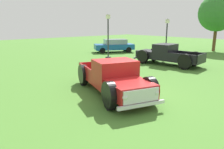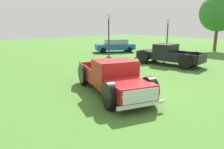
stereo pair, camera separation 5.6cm
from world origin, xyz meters
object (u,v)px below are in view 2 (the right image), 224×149
Objects in this scene: lamp_post_near at (109,36)px; oak_tree_east at (219,13)px; pickup_truck_behind_left at (165,55)px; lamp_post_far at (167,37)px; pickup_truck_foreground at (115,79)px; sedan_distant_a at (115,45)px.

lamp_post_near is 14.19m from oak_tree_east.
pickup_truck_behind_left is 12.23m from oak_tree_east.
oak_tree_east reaches higher than lamp_post_far.
lamp_post_near reaches higher than pickup_truck_behind_left.
pickup_truck_behind_left is (-3.16, 8.10, 0.00)m from pickup_truck_foreground.
lamp_post_near is 5.76m from lamp_post_far.
oak_tree_east is (3.56, 13.54, 2.29)m from lamp_post_near.
oak_tree_east reaches higher than sedan_distant_a.
pickup_truck_foreground is at bearing -38.07° from lamp_post_near.
pickup_truck_behind_left reaches higher than sedan_distant_a.
pickup_truck_behind_left is 1.37× the size of lamp_post_near.
pickup_truck_foreground is 1.19× the size of sedan_distant_a.
pickup_truck_foreground is at bearing -65.06° from lamp_post_far.
lamp_post_far is at bearing 12.27° from sedan_distant_a.
lamp_post_near reaches higher than lamp_post_far.
oak_tree_east is at bearing 75.27° from lamp_post_near.
lamp_post_far reaches higher than pickup_truck_foreground.
pickup_truck_behind_left is at bearing 111.29° from pickup_truck_foreground.
sedan_distant_a is 0.72× the size of oak_tree_east.
sedan_distant_a is (-11.32, 9.98, -0.00)m from pickup_truck_foreground.
sedan_distant_a is 12.53m from oak_tree_east.
pickup_truck_foreground is 1.40× the size of lamp_post_near.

